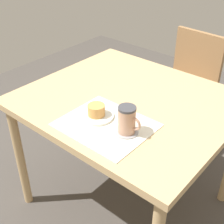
# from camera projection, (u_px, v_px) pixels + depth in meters

# --- Properties ---
(ground_plane) EXTENTS (4.40, 4.40, 0.02)m
(ground_plane) POSITION_uv_depth(u_px,v_px,m) (125.00, 200.00, 1.99)
(ground_plane) COLOR #47423D
(dining_table) EXTENTS (1.04, 0.92, 0.74)m
(dining_table) POSITION_uv_depth(u_px,v_px,m) (128.00, 112.00, 1.63)
(dining_table) COLOR tan
(dining_table) RESTS_ON ground_plane
(wooden_chair) EXTENTS (0.45, 0.45, 0.83)m
(wooden_chair) POSITION_uv_depth(u_px,v_px,m) (186.00, 84.00, 2.32)
(wooden_chair) COLOR #997047
(wooden_chair) RESTS_ON ground_plane
(placemat) EXTENTS (0.40, 0.33, 0.00)m
(placemat) POSITION_uv_depth(u_px,v_px,m) (106.00, 125.00, 1.39)
(placemat) COLOR silver
(placemat) RESTS_ON dining_table
(pastry_plate) EXTENTS (0.16, 0.16, 0.01)m
(pastry_plate) POSITION_uv_depth(u_px,v_px,m) (97.00, 116.00, 1.43)
(pastry_plate) COLOR silver
(pastry_plate) RESTS_ON placemat
(pastry) EXTENTS (0.08, 0.08, 0.05)m
(pastry) POSITION_uv_depth(u_px,v_px,m) (96.00, 110.00, 1.41)
(pastry) COLOR tan
(pastry) RESTS_ON pastry_plate
(coffee_coaster) EXTENTS (0.10, 0.10, 0.00)m
(coffee_coaster) POSITION_uv_depth(u_px,v_px,m) (126.00, 132.00, 1.33)
(coffee_coaster) COLOR #99999E
(coffee_coaster) RESTS_ON placemat
(coffee_mug) EXTENTS (0.11, 0.08, 0.12)m
(coffee_mug) POSITION_uv_depth(u_px,v_px,m) (127.00, 120.00, 1.30)
(coffee_mug) COLOR tan
(coffee_mug) RESTS_ON coffee_coaster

